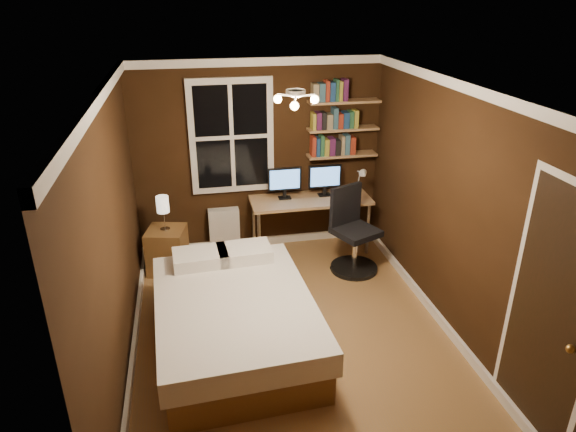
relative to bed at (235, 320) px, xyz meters
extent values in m
plane|color=olive|center=(0.59, 0.06, -0.30)|extent=(4.20, 4.20, 0.00)
cube|color=black|center=(0.59, 2.16, 0.95)|extent=(3.20, 0.04, 2.50)
cube|color=black|center=(-1.01, 0.06, 0.95)|extent=(0.04, 4.20, 2.50)
cube|color=black|center=(2.19, 0.06, 0.95)|extent=(0.04, 4.20, 2.50)
cube|color=white|center=(0.59, 0.06, 2.20)|extent=(3.20, 4.20, 0.02)
cube|color=white|center=(0.24, 2.13, 1.25)|extent=(1.06, 0.06, 1.46)
sphere|color=gold|center=(2.14, -1.79, 0.70)|extent=(0.06, 0.06, 0.06)
cube|color=#A77F51|center=(1.67, 2.04, 0.95)|extent=(0.92, 0.22, 0.03)
cube|color=#A77F51|center=(1.67, 2.04, 1.30)|extent=(0.92, 0.22, 0.03)
cube|color=#A77F51|center=(1.67, 2.04, 1.65)|extent=(0.92, 0.22, 0.03)
cube|color=brown|center=(0.00, -0.03, -0.14)|extent=(1.49, 2.05, 0.32)
cube|color=white|center=(0.00, -0.03, 0.14)|extent=(1.57, 2.11, 0.24)
cube|color=white|center=(-0.28, 0.73, 0.33)|extent=(0.59, 0.42, 0.14)
cube|color=white|center=(0.20, 0.75, 0.33)|extent=(0.59, 0.42, 0.14)
cube|color=brown|center=(-0.66, 1.66, -0.02)|extent=(0.54, 0.54, 0.56)
cube|color=silver|center=(0.08, 2.05, 0.00)|extent=(0.40, 0.14, 0.60)
cube|color=#A77F51|center=(1.20, 1.85, 0.43)|extent=(1.57, 0.59, 0.04)
cylinder|color=beige|center=(0.48, 1.59, 0.06)|extent=(0.04, 0.04, 0.70)
cylinder|color=beige|center=(1.93, 1.59, 0.06)|extent=(0.04, 0.04, 0.70)
cylinder|color=beige|center=(0.48, 2.10, 0.06)|extent=(0.04, 0.04, 0.70)
cylinder|color=beige|center=(1.93, 2.10, 0.06)|extent=(0.04, 0.04, 0.70)
cylinder|color=black|center=(1.62, 1.20, -0.27)|extent=(0.59, 0.59, 0.05)
cylinder|color=silver|center=(1.62, 1.20, -0.03)|extent=(0.07, 0.07, 0.44)
cube|color=black|center=(1.62, 1.20, 0.23)|extent=(0.63, 0.63, 0.08)
cube|color=black|center=(1.54, 1.39, 0.52)|extent=(0.44, 0.23, 0.50)
camera|label=1|loc=(-0.31, -4.18, 2.95)|focal=32.00mm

